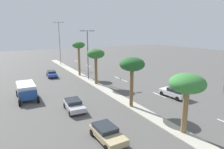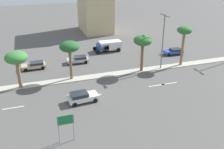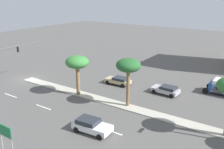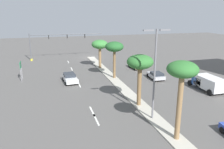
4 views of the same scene
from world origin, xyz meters
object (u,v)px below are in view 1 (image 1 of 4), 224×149
at_px(palm_tree_center, 79,47).
at_px(street_lamp_rear, 59,40).
at_px(sedan_white_center, 174,92).
at_px(sedan_tan_far, 107,133).
at_px(sedan_blue_outboard, 52,74).
at_px(street_lamp_right, 88,51).
at_px(box_truck, 26,91).
at_px(palm_tree_inboard, 96,55).
at_px(palm_tree_right, 187,85).
at_px(palm_tree_left, 132,65).
at_px(sedan_silver_near, 74,105).

height_order(palm_tree_center, street_lamp_rear, street_lamp_rear).
xyz_separation_m(palm_tree_center, sedan_white_center, (7.54, -20.41, -5.52)).
distance_m(sedan_tan_far, sedan_blue_outboard, 27.95).
xyz_separation_m(street_lamp_right, box_truck, (-12.15, -6.21, -4.57)).
bearing_deg(palm_tree_inboard, sedan_tan_far, -111.27).
height_order(palm_tree_right, sedan_blue_outboard, palm_tree_right).
bearing_deg(street_lamp_right, palm_tree_right, -89.71).
relative_size(palm_tree_inboard, palm_tree_center, 0.87).
relative_size(palm_tree_right, palm_tree_left, 0.91).
distance_m(palm_tree_right, street_lamp_right, 24.21).
bearing_deg(box_truck, street_lamp_right, 27.07).
distance_m(palm_tree_center, sedan_blue_outboard, 8.13).
distance_m(palm_tree_left, sedan_tan_far, 9.77).
distance_m(palm_tree_right, box_truck, 22.07).
xyz_separation_m(palm_tree_right, sedan_blue_outboard, (-6.04, 30.36, -4.17)).
height_order(street_lamp_right, sedan_blue_outboard, street_lamp_right).
height_order(palm_tree_left, sedan_tan_far, palm_tree_left).
height_order(street_lamp_right, street_lamp_rear, street_lamp_rear).
relative_size(sedan_blue_outboard, sedan_silver_near, 0.98).
bearing_deg(palm_tree_left, box_truck, 139.30).
relative_size(palm_tree_inboard, sedan_silver_near, 1.55).
distance_m(street_lamp_right, sedan_blue_outboard, 9.96).
bearing_deg(street_lamp_rear, palm_tree_center, -89.81).
bearing_deg(sedan_blue_outboard, box_truck, -116.73).
xyz_separation_m(sedan_tan_far, sedan_white_center, (14.22, 5.71, 0.07)).
bearing_deg(palm_tree_right, palm_tree_left, 94.89).
height_order(palm_tree_right, street_lamp_right, street_lamp_right).
xyz_separation_m(palm_tree_center, sedan_tan_far, (-6.68, -26.12, -5.59)).
xyz_separation_m(palm_tree_right, sedan_white_center, (7.11, 8.15, -4.08)).
bearing_deg(sedan_tan_far, palm_tree_inboard, 68.73).
bearing_deg(palm_tree_right, box_truck, 124.29).
height_order(palm_tree_inboard, sedan_silver_near, palm_tree_inboard).
bearing_deg(street_lamp_right, sedan_tan_far, -107.81).
bearing_deg(sedan_blue_outboard, palm_tree_center, -17.86).
bearing_deg(sedan_tan_far, box_truck, 108.34).
distance_m(palm_tree_inboard, sedan_silver_near, 13.21).
bearing_deg(street_lamp_rear, street_lamp_right, -88.96).
xyz_separation_m(palm_tree_center, street_lamp_rear, (-0.05, 15.81, 0.65)).
distance_m(palm_tree_center, sedan_tan_far, 27.53).
xyz_separation_m(palm_tree_inboard, sedan_blue_outboard, (-5.91, 9.98, -4.74)).
relative_size(palm_tree_inboard, street_lamp_rear, 0.54).
height_order(palm_tree_right, sedan_tan_far, palm_tree_right).
relative_size(palm_tree_right, sedan_blue_outboard, 1.44).
height_order(street_lamp_rear, sedan_blue_outboard, street_lamp_rear).
height_order(street_lamp_rear, box_truck, street_lamp_rear).
xyz_separation_m(palm_tree_left, sedan_white_center, (7.80, 0.12, -4.72)).
distance_m(palm_tree_right, sedan_silver_near, 13.62).
bearing_deg(palm_tree_left, street_lamp_rear, 89.68).
bearing_deg(sedan_silver_near, box_truck, 122.29).
relative_size(palm_tree_center, sedan_silver_near, 1.77).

